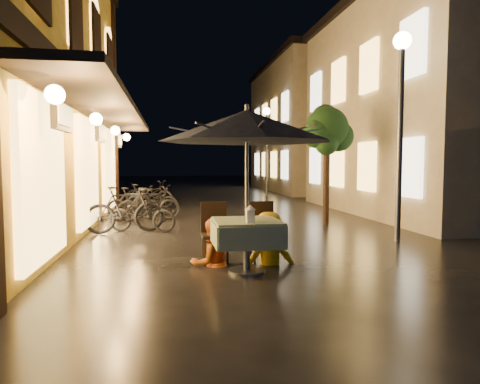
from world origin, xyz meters
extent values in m
plane|color=black|center=(0.00, 0.00, 0.00)|extent=(90.00, 90.00, 0.00)
cube|color=black|center=(-3.47, 4.00, 3.30)|extent=(0.12, 11.00, 0.35)
cube|color=black|center=(-2.90, 4.00, 2.75)|extent=(1.20, 10.50, 0.12)
cube|color=#F0B653|center=(-3.44, 3.00, 4.60)|extent=(0.10, 0.90, 1.50)
cube|color=#F0B653|center=(-3.44, 5.50, 4.60)|extent=(0.10, 0.90, 1.50)
cube|color=#F0B653|center=(-3.44, 8.00, 4.60)|extent=(0.10, 0.90, 1.50)
cube|color=#F0B653|center=(-3.44, 0.50, 1.40)|extent=(0.10, 2.20, 2.40)
cube|color=#F0B653|center=(-3.44, 4.00, 1.40)|extent=(0.10, 2.20, 2.40)
cube|color=#F0B653|center=(-3.44, 7.50, 1.40)|extent=(0.10, 2.20, 2.40)
cube|color=#C2B895|center=(7.50, 6.50, 3.25)|extent=(7.00, 9.00, 6.50)
cube|color=black|center=(7.50, 6.50, 6.65)|extent=(7.30, 9.30, 0.30)
cube|color=#F0B653|center=(3.95, 3.20, 1.50)|extent=(0.10, 1.00, 1.40)
cube|color=#F0B653|center=(3.95, 3.20, 4.30)|extent=(0.10, 1.00, 1.40)
cube|color=#F0B653|center=(3.95, 5.40, 1.50)|extent=(0.10, 1.00, 1.40)
cube|color=#F0B653|center=(3.95, 5.40, 4.30)|extent=(0.10, 1.00, 1.40)
cube|color=#F0B653|center=(3.95, 7.60, 1.50)|extent=(0.10, 1.00, 1.40)
cube|color=#F0B653|center=(3.95, 7.60, 4.30)|extent=(0.10, 1.00, 1.40)
cube|color=#F0B653|center=(3.95, 9.80, 1.50)|extent=(0.10, 1.00, 1.40)
cube|color=#F0B653|center=(3.95, 9.80, 4.30)|extent=(0.10, 1.00, 1.40)
cube|color=#C2B895|center=(7.50, 18.00, 3.50)|extent=(7.00, 10.00, 7.00)
cube|color=black|center=(7.50, 18.00, 7.15)|extent=(7.30, 10.30, 0.30)
cube|color=#F0B653|center=(3.95, 14.20, 1.50)|extent=(0.10, 1.00, 1.40)
cube|color=#F0B653|center=(3.95, 14.20, 4.30)|extent=(0.10, 1.00, 1.40)
cube|color=#F0B653|center=(3.95, 16.40, 1.50)|extent=(0.10, 1.00, 1.40)
cube|color=#F0B653|center=(3.95, 16.40, 4.30)|extent=(0.10, 1.00, 1.40)
cube|color=#F0B653|center=(3.95, 18.60, 1.50)|extent=(0.10, 1.00, 1.40)
cube|color=#F0B653|center=(3.95, 18.60, 4.30)|extent=(0.10, 1.00, 1.40)
cube|color=#F0B653|center=(3.95, 20.80, 1.50)|extent=(0.10, 1.00, 1.40)
cube|color=#F0B653|center=(3.95, 20.80, 4.30)|extent=(0.10, 1.00, 1.40)
cylinder|color=black|center=(2.40, 4.50, 1.10)|extent=(0.16, 0.16, 2.20)
sphere|color=black|center=(2.40, 4.50, 2.50)|extent=(1.10, 1.10, 1.10)
sphere|color=black|center=(2.75, 4.60, 2.30)|extent=(0.80, 0.80, 0.80)
sphere|color=black|center=(2.10, 4.35, 2.35)|extent=(0.76, 0.76, 0.76)
sphere|color=black|center=(2.45, 4.80, 2.80)|extent=(0.70, 0.70, 0.70)
sphere|color=black|center=(2.30, 4.25, 2.10)|extent=(0.60, 0.60, 0.60)
cylinder|color=#59595E|center=(3.00, 2.00, 2.00)|extent=(0.12, 0.12, 4.00)
sphere|color=beige|center=(3.00, 2.00, 4.05)|extent=(0.36, 0.36, 0.36)
cylinder|color=#59595E|center=(3.00, 14.00, 2.00)|extent=(0.12, 0.12, 4.00)
sphere|color=beige|center=(3.00, 14.00, 4.05)|extent=(0.36, 0.36, 0.36)
cylinder|color=#59595E|center=(-0.52, 0.06, 0.36)|extent=(0.10, 0.10, 0.72)
cylinder|color=#59595E|center=(-0.52, 0.06, 0.02)|extent=(0.56, 0.56, 0.04)
cube|color=#2A5934|center=(-0.52, 0.06, 0.75)|extent=(0.95, 0.95, 0.06)
cube|color=#2A5934|center=(-0.04, 0.06, 0.58)|extent=(0.04, 0.95, 0.33)
cube|color=#2A5934|center=(-0.99, 0.06, 0.58)|extent=(0.04, 0.95, 0.33)
cube|color=#2A5934|center=(-0.52, 0.54, 0.58)|extent=(0.95, 0.04, 0.33)
cube|color=#2A5934|center=(-0.52, -0.41, 0.58)|extent=(0.95, 0.04, 0.33)
cylinder|color=#59595E|center=(-0.52, 0.06, 1.15)|extent=(0.05, 0.05, 2.30)
cone|color=black|center=(-0.52, 0.06, 2.15)|extent=(2.55, 2.55, 0.46)
cylinder|color=#59595E|center=(-0.52, 0.06, 2.40)|extent=(0.06, 0.06, 0.12)
cube|color=black|center=(-0.92, 0.71, 0.45)|extent=(0.42, 0.42, 0.05)
cube|color=black|center=(-0.92, 0.90, 0.70)|extent=(0.42, 0.04, 0.55)
cylinder|color=black|center=(-1.10, 0.53, 0.21)|extent=(0.04, 0.04, 0.43)
cylinder|color=black|center=(-0.74, 0.53, 0.21)|extent=(0.04, 0.04, 0.43)
cylinder|color=black|center=(-1.10, 0.89, 0.21)|extent=(0.04, 0.04, 0.43)
cylinder|color=black|center=(-0.74, 0.89, 0.21)|extent=(0.04, 0.04, 0.43)
cube|color=black|center=(-0.12, 0.71, 0.45)|extent=(0.42, 0.42, 0.05)
cube|color=black|center=(-0.12, 0.90, 0.70)|extent=(0.42, 0.04, 0.55)
cylinder|color=black|center=(-0.30, 0.53, 0.21)|extent=(0.04, 0.04, 0.43)
cylinder|color=black|center=(0.06, 0.53, 0.21)|extent=(0.04, 0.04, 0.43)
cylinder|color=black|center=(-0.30, 0.89, 0.21)|extent=(0.04, 0.04, 0.43)
cylinder|color=black|center=(0.06, 0.89, 0.21)|extent=(0.04, 0.04, 0.43)
cube|color=white|center=(-0.52, -0.21, 0.87)|extent=(0.11, 0.11, 0.18)
cube|color=#FFD88C|center=(-0.52, -0.21, 0.86)|extent=(0.07, 0.07, 0.12)
cone|color=white|center=(-0.52, -0.21, 0.99)|extent=(0.16, 0.16, 0.07)
imported|color=orange|center=(-0.99, 0.62, 0.71)|extent=(0.83, 0.73, 1.42)
imported|color=#F3AF0C|center=(-0.06, 0.57, 0.81)|extent=(1.05, 0.62, 1.61)
imported|color=black|center=(-2.26, 4.07, 0.42)|extent=(1.70, 1.01, 0.85)
imported|color=black|center=(-2.64, 3.98, 0.54)|extent=(1.86, 0.87, 1.08)
imported|color=black|center=(-2.20, 6.01, 0.46)|extent=(1.82, 0.92, 0.91)
imported|color=black|center=(-2.64, 6.34, 0.45)|extent=(1.56, 0.68, 0.91)
imported|color=black|center=(-2.15, 7.37, 0.46)|extent=(1.85, 1.29, 0.92)
imported|color=black|center=(-2.55, 8.67, 0.44)|extent=(1.50, 0.50, 0.89)
imported|color=black|center=(-2.34, 9.61, 0.49)|extent=(1.96, 1.35, 0.98)
camera|label=1|loc=(-1.64, -6.07, 1.63)|focal=32.00mm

